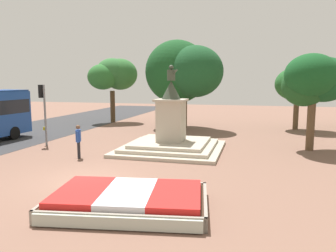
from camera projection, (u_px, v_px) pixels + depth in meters
ground_plane at (88, 180)px, 13.27m from camera, size 87.98×87.98×0.00m
flower_planter at (128, 200)px, 10.25m from camera, size 5.33×3.90×0.58m
statue_monument at (171, 135)px, 18.91m from camera, size 5.78×5.78×4.88m
traffic_light_mid_block at (43, 104)px, 20.18m from camera, size 0.42×0.30×3.76m
pedestrian_crossing_plaza at (78, 139)px, 16.93m from camera, size 0.34×0.54×1.75m
park_tree_far_left at (113, 74)px, 31.45m from camera, size 4.38×4.14×6.17m
park_tree_behind_statue at (183, 72)px, 27.21m from camera, size 6.67×5.81×7.42m
park_tree_far_right at (314, 80)px, 18.49m from camera, size 3.83×3.66×5.50m
park_tree_street_side at (303, 82)px, 26.21m from camera, size 4.22×3.90×5.67m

